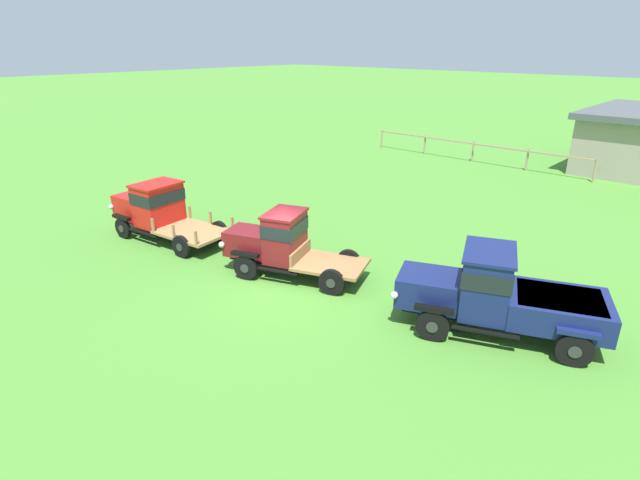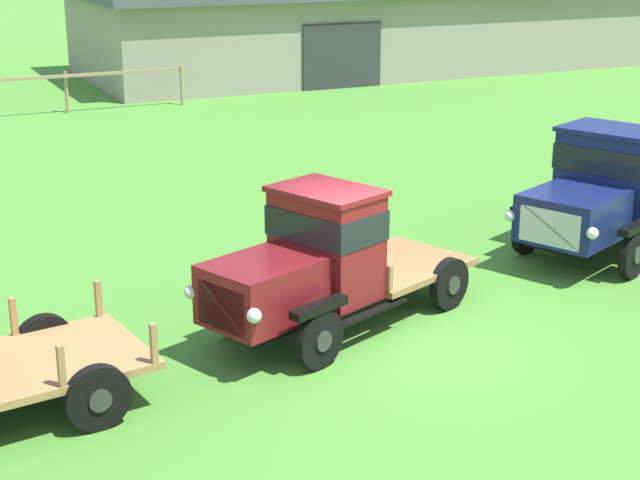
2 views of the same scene
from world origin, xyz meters
The scene contains 5 objects.
ground_plane centered at (0.00, 0.00, 0.00)m, with size 240.00×240.00×0.00m, color #47842D.
paddock_fence centered at (-3.88, 20.61, 0.96)m, with size 14.59×0.53×1.33m.
vintage_truck_foreground_near centered at (-7.04, -0.14, 1.15)m, with size 5.55×2.68×2.21m.
vintage_truck_second_in_line centered at (-0.88, 0.77, 1.11)m, with size 5.06×3.21×2.19m.
vintage_truck_midrow_center centered at (5.98, 2.16, 1.14)m, with size 5.63×3.77×2.30m.
Camera 1 is at (10.41, -9.57, 7.27)m, focal length 28.00 mm.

